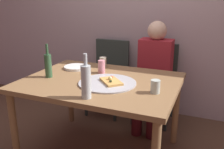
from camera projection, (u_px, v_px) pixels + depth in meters
back_wall at (140, 7)px, 3.01m from camera, size 6.00×0.10×2.60m
dining_table at (101, 88)px, 2.18m from camera, size 1.32×1.01×0.73m
pizza_tray at (107, 83)px, 2.06m from camera, size 0.48×0.48×0.01m
pizza_slice_last at (111, 81)px, 2.06m from camera, size 0.25×0.25×0.05m
wine_bottle at (48, 65)px, 2.20m from camera, size 0.06×0.06×0.30m
beer_bottle at (86, 81)px, 1.74m from camera, size 0.07×0.07×0.32m
tumbler_near at (103, 62)px, 2.54m from camera, size 0.07×0.07×0.10m
tumbler_far at (155, 87)px, 1.85m from camera, size 0.07×0.07×0.10m
soda_can at (101, 67)px, 2.34m from camera, size 0.07×0.07×0.12m
plate_stack at (76, 67)px, 2.50m from camera, size 0.24×0.24×0.02m
chair_left at (109, 72)px, 3.13m from camera, size 0.44×0.44×0.90m
chair_right at (156, 77)px, 2.91m from camera, size 0.44×0.44×0.90m
guest_in_sweater at (153, 70)px, 2.74m from camera, size 0.36×0.56×1.17m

